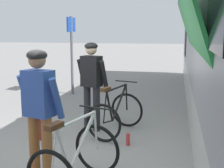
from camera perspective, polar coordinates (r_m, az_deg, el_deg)
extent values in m
plane|color=gray|center=(5.17, -6.02, -12.97)|extent=(80.00, 80.00, 0.00)
cube|color=#238C3D|center=(5.26, 14.93, 7.37)|extent=(0.59, 5.13, 1.62)
cube|color=black|center=(11.31, 13.48, 10.95)|extent=(0.03, 1.10, 2.29)
cylinder|color=#232328|center=(6.31, -4.55, -4.34)|extent=(0.14, 0.14, 0.90)
cylinder|color=#232328|center=(6.20, -2.86, -4.60)|extent=(0.14, 0.14, 0.90)
cube|color=black|center=(6.11, -3.79, 2.36)|extent=(0.44, 0.35, 0.60)
cylinder|color=black|center=(6.30, -5.56, 2.10)|extent=(0.17, 0.27, 0.56)
cylinder|color=black|center=(6.01, -1.51, 1.77)|extent=(0.17, 0.27, 0.56)
sphere|color=beige|center=(6.07, -3.84, 6.38)|extent=(0.22, 0.22, 0.22)
ellipsoid|color=black|center=(6.06, -3.85, 6.95)|extent=(0.33, 0.34, 0.14)
cylinder|color=#935B2D|center=(4.38, -14.04, -11.18)|extent=(0.14, 0.14, 0.90)
cylinder|color=#935B2D|center=(4.25, -11.78, -11.79)|extent=(0.14, 0.14, 0.90)
cube|color=#2D4C9E|center=(4.10, -13.34, -1.68)|extent=(0.43, 0.34, 0.60)
cylinder|color=#2D4C9E|center=(4.31, -15.56, -1.89)|extent=(0.16, 0.27, 0.56)
cylinder|color=#2D4C9E|center=(3.98, -10.11, -2.66)|extent=(0.16, 0.27, 0.56)
sphere|color=#9E7051|center=(4.04, -13.58, 4.31)|extent=(0.22, 0.22, 0.22)
ellipsoid|color=black|center=(4.03, -13.62, 5.16)|extent=(0.32, 0.33, 0.14)
torus|color=black|center=(6.49, 2.74, -4.78)|extent=(0.70, 0.24, 0.71)
torus|color=black|center=(5.61, -1.58, -7.15)|extent=(0.70, 0.24, 0.71)
cylinder|color=black|center=(6.12, 1.39, -3.30)|extent=(0.21, 0.63, 0.63)
cylinder|color=black|center=(5.95, 0.90, -0.70)|extent=(0.26, 0.83, 0.04)
cylinder|color=black|center=(5.75, -0.45, -4.17)|extent=(0.11, 0.28, 0.62)
cylinder|color=black|center=(5.77, -0.73, -6.94)|extent=(0.12, 0.36, 0.08)
cylinder|color=black|center=(5.59, -1.30, -4.30)|extent=(0.06, 0.14, 0.56)
cylinder|color=black|center=(6.41, 2.67, -2.45)|extent=(0.05, 0.09, 0.55)
cylinder|color=black|center=(6.32, 2.60, 0.47)|extent=(0.47, 0.15, 0.02)
cube|color=#4C2D19|center=(5.55, -1.17, -0.98)|extent=(0.16, 0.26, 0.06)
torus|color=black|center=(4.46, -2.79, -11.82)|extent=(0.70, 0.24, 0.71)
cylinder|color=white|center=(4.09, -5.37, -10.20)|extent=(0.22, 0.63, 0.63)
cylinder|color=white|center=(3.90, -6.39, -6.55)|extent=(0.27, 0.83, 0.04)
cylinder|color=white|center=(3.76, -8.95, -12.11)|extent=(0.11, 0.27, 0.62)
cylinder|color=white|center=(3.62, -10.67, -12.61)|extent=(0.06, 0.14, 0.56)
cylinder|color=white|center=(4.34, -2.99, -8.56)|extent=(0.05, 0.09, 0.55)
cylinder|color=black|center=(4.23, -3.20, -4.34)|extent=(0.47, 0.15, 0.02)
cube|color=#4C2D19|center=(3.53, -10.54, -7.58)|extent=(0.16, 0.26, 0.06)
cube|color=maroon|center=(5.96, -12.47, -7.94)|extent=(0.33, 0.27, 0.40)
cylinder|color=red|center=(5.54, 2.93, -10.10)|extent=(0.07, 0.07, 0.21)
cylinder|color=#595B60|center=(9.71, -7.38, 5.13)|extent=(0.08, 0.08, 2.40)
cube|color=#193F99|center=(9.67, -7.50, 10.75)|extent=(0.04, 0.70, 0.44)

